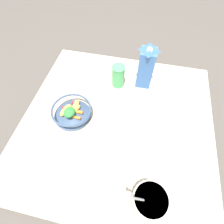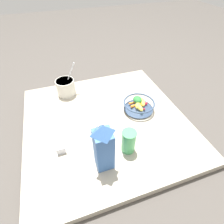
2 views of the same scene
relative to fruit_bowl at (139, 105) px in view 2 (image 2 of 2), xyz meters
The scene contains 7 objects.
ground_plane 0.24m from the fruit_bowl, ahead, with size 6.00×6.00×0.00m, color #4C4742.
countertop 0.23m from the fruit_bowl, ahead, with size 0.95×0.95×0.04m.
fruit_bowl is the anchor object (origin of this frame).
milk_carton 0.45m from the fruit_bowl, 43.19° to the left, with size 0.08×0.08×0.27m.
yogurt_tub 0.52m from the fruit_bowl, 38.01° to the right, with size 0.16×0.13×0.22m.
drinking_cup 0.32m from the fruit_bowl, 55.16° to the left, with size 0.07×0.07×0.13m.
spice_jar 0.53m from the fruit_bowl, 17.58° to the left, with size 0.04×0.04×0.04m.
Camera 2 is at (0.21, 0.72, 0.80)m, focal length 28.00 mm.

